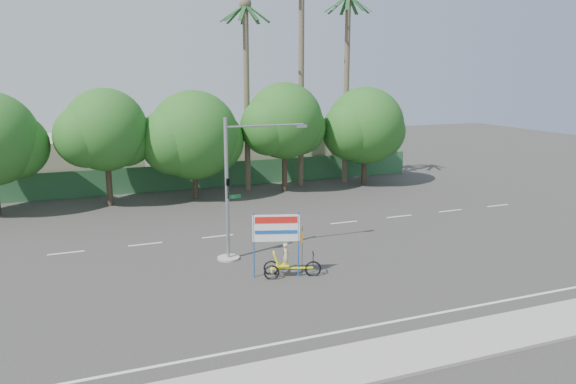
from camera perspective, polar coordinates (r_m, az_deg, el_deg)
name	(u,v)px	position (r m, az deg, el deg)	size (l,w,h in m)	color
ground	(307,279)	(25.47, 1.92, -8.85)	(120.00, 120.00, 0.00)	#33302D
sidewalk_near	(399,355)	(19.43, 11.19, -15.91)	(50.00, 2.40, 0.12)	gray
fence	(198,176)	(45.04, -9.12, 1.61)	(38.00, 0.08, 2.00)	#336B3D
building_left	(61,163)	(48.28, -22.03, 2.78)	(12.00, 8.00, 4.00)	#B6AD90
building_right	(273,153)	(51.42, -1.54, 3.96)	(14.00, 8.00, 3.60)	#B6AD90
tree_left	(105,133)	(40.04, -18.10, 5.73)	(6.66, 5.60, 8.07)	#473828
tree_center	(193,138)	(40.93, -9.63, 5.45)	(7.62, 6.40, 7.85)	#473828
tree_right	(284,124)	(42.86, -0.41, 6.95)	(6.90, 5.80, 8.36)	#473828
tree_far_right	(365,128)	(45.92, 7.79, 6.45)	(7.38, 6.20, 7.94)	#473828
palm_tall	(301,54)	(44.87, 1.36, 13.87)	(3.73, 3.79, 17.45)	#70604C
palm_mid	(347,68)	(46.57, 6.00, 12.43)	(3.73, 3.79, 15.45)	#70604C
palm_short	(246,75)	(43.28, -4.25, 11.78)	(3.73, 3.79, 14.45)	#70604C
traffic_signal	(233,201)	(27.49, -5.58, -0.95)	(4.72, 1.10, 7.00)	gray
trike_billboard	(283,251)	(25.36, -0.54, -5.98)	(2.98, 1.28, 3.06)	black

